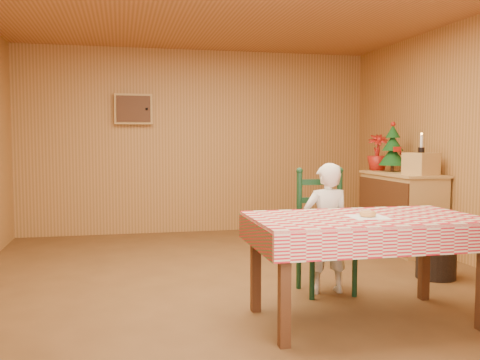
% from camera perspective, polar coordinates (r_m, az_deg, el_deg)
% --- Properties ---
extents(ground, '(6.00, 6.00, 0.00)m').
position_cam_1_polar(ground, '(4.94, 0.51, -11.23)').
color(ground, brown).
rests_on(ground, ground).
extents(cabin_walls, '(5.10, 6.05, 2.65)m').
position_cam_1_polar(cabin_walls, '(5.30, -0.82, 9.74)').
color(cabin_walls, '#B07B3F').
rests_on(cabin_walls, ground).
extents(dining_table, '(1.66, 0.96, 0.77)m').
position_cam_1_polar(dining_table, '(4.00, 13.13, -4.94)').
color(dining_table, '#4D2914').
rests_on(dining_table, ground).
extents(ladder_chair, '(0.44, 0.40, 1.08)m').
position_cam_1_polar(ladder_chair, '(4.74, 8.94, -5.70)').
color(ladder_chair, black).
rests_on(ladder_chair, ground).
extents(seated_child, '(0.41, 0.27, 1.12)m').
position_cam_1_polar(seated_child, '(4.67, 9.21, -5.11)').
color(seated_child, white).
rests_on(seated_child, ground).
extents(napkin, '(0.27, 0.27, 0.00)m').
position_cam_1_polar(napkin, '(3.94, 13.46, -3.85)').
color(napkin, white).
rests_on(napkin, dining_table).
extents(donut, '(0.15, 0.15, 0.04)m').
position_cam_1_polar(donut, '(3.94, 13.47, -3.53)').
color(donut, '#D9994E').
rests_on(donut, napkin).
extents(shelf_unit, '(0.54, 1.24, 0.93)m').
position_cam_1_polar(shelf_unit, '(6.74, 16.79, -3.20)').
color(shelf_unit, tan).
rests_on(shelf_unit, ground).
extents(crate, '(0.37, 0.37, 0.25)m').
position_cam_1_polar(crate, '(6.35, 18.74, 1.65)').
color(crate, tan).
rests_on(crate, shelf_unit).
extents(christmas_tree, '(0.34, 0.34, 0.62)m').
position_cam_1_polar(christmas_tree, '(6.91, 15.96, 3.20)').
color(christmas_tree, '#4D2914').
rests_on(christmas_tree, shelf_unit).
extents(flower_arrangement, '(0.33, 0.33, 0.47)m').
position_cam_1_polar(flower_arrangement, '(7.15, 14.46, 2.88)').
color(flower_arrangement, '#A2180E').
rests_on(flower_arrangement, shelf_unit).
extents(candle_set, '(0.07, 0.07, 0.22)m').
position_cam_1_polar(candle_set, '(6.34, 18.78, 3.36)').
color(candle_set, black).
rests_on(candle_set, crate).
extents(storage_bin, '(0.38, 0.38, 0.37)m').
position_cam_1_polar(storage_bin, '(5.49, 20.18, -7.90)').
color(storage_bin, black).
rests_on(storage_bin, ground).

